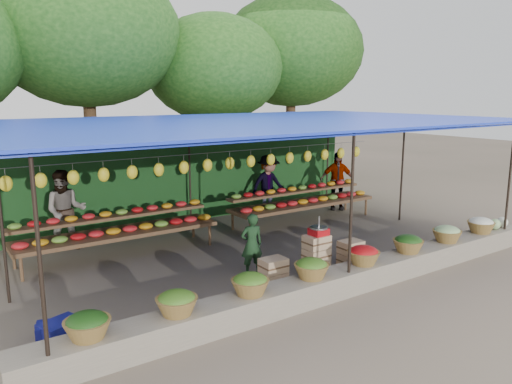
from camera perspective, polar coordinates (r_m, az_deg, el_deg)
ground at (r=10.89m, az=-0.41°, el=-6.76°), size 60.00×60.00×0.00m
stone_curb at (r=8.81m, az=9.81°, el=-9.97°), size 10.60×0.55×0.40m
stall_canopy at (r=10.43m, az=-0.61°, el=7.48°), size 10.80×6.60×2.82m
produce_baskets at (r=8.62m, az=9.41°, el=-7.86°), size 8.98×0.58×0.34m
netting_backdrop at (r=13.26m, az=-8.06°, el=1.94°), size 10.60×0.06×2.50m
tree_row at (r=16.03m, az=-11.62°, el=15.79°), size 16.51×5.50×7.12m
fruit_table_left at (r=10.83m, az=-15.54°, el=-3.94°), size 4.21×0.95×0.93m
fruit_table_right at (r=13.24m, az=5.32°, el=-0.84°), size 4.21×0.95×0.93m
crate_counter at (r=9.48m, az=6.77°, el=-7.63°), size 2.35×0.34×0.77m
weighing_scale at (r=9.37m, az=7.18°, el=-4.39°), size 0.34×0.34×0.36m
vendor_seated at (r=9.36m, az=-0.50°, el=-6.00°), size 0.48×0.37×1.18m
customer_left at (r=11.47m, az=-20.92°, el=-2.01°), size 1.03×0.91×1.77m
customer_mid at (r=13.93m, az=1.43°, el=0.81°), size 1.13×0.69×1.70m
customer_right at (r=14.76m, az=9.22°, el=1.27°), size 1.06×0.90×1.70m
blue_crate_front at (r=7.61m, az=-21.98°, el=-14.66°), size 0.55×0.45×0.28m
blue_crate_back at (r=7.57m, az=-21.44°, el=-14.65°), size 0.62×0.53×0.31m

